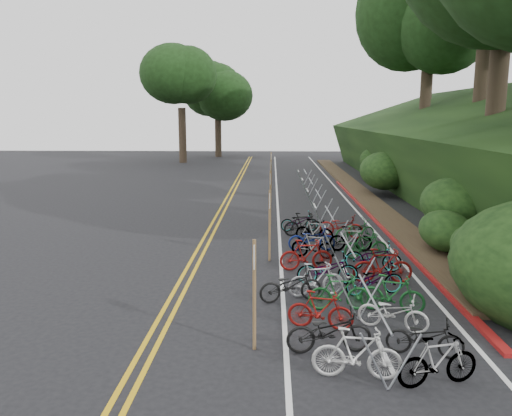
# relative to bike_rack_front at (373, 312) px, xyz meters

# --- Properties ---
(ground) EXTENTS (120.00, 120.00, 0.00)m
(ground) POSITION_rel_bike_rack_front_xyz_m (-2.85, 1.71, -0.87)
(ground) COLOR black
(ground) RESTS_ON ground
(road_markings) EXTENTS (7.47, 80.00, 0.01)m
(road_markings) POSITION_rel_bike_rack_front_xyz_m (-2.22, 11.81, -0.86)
(road_markings) COLOR gold
(road_markings) RESTS_ON ground
(red_curb) EXTENTS (0.25, 28.00, 0.10)m
(red_curb) POSITION_rel_bike_rack_front_xyz_m (2.85, 13.71, -0.82)
(red_curb) COLOR maroon
(red_curb) RESTS_ON ground
(embankment) EXTENTS (14.30, 48.14, 9.11)m
(embankment) POSITION_rel_bike_rack_front_xyz_m (10.11, 20.75, 1.70)
(embankment) COLOR black
(embankment) RESTS_ON ground
(tree_cluster) EXTENTS (32.99, 54.49, 19.35)m
(tree_cluster) POSITION_rel_bike_rack_front_xyz_m (6.91, 23.75, 11.19)
(tree_cluster) COLOR #2D2319
(tree_cluster) RESTS_ON ground
(bike_rack_front) EXTENTS (1.14, 3.44, 1.16)m
(bike_rack_front) POSITION_rel_bike_rack_front_xyz_m (0.00, 0.00, 0.00)
(bike_rack_front) COLOR #8F939C
(bike_rack_front) RESTS_ON ground
(bike_racks_rest) EXTENTS (1.14, 23.00, 1.17)m
(bike_racks_rest) POSITION_rel_bike_rack_front_xyz_m (0.15, 14.71, -0.01)
(bike_racks_rest) COLOR #8F939C
(bike_racks_rest) RESTS_ON ground
(signpost_near) EXTENTS (0.08, 0.40, 2.46)m
(signpost_near) POSITION_rel_bike_rack_front_xyz_m (-2.54, -0.04, 0.54)
(signpost_near) COLOR brown
(signpost_near) RESTS_ON ground
(signposts_rest) EXTENTS (0.08, 18.40, 2.50)m
(signposts_rest) POSITION_rel_bike_rack_front_xyz_m (-2.25, 15.71, 0.56)
(signposts_rest) COLOR brown
(signposts_rest) RESTS_ON ground
(bike_front) EXTENTS (1.06, 1.87, 0.93)m
(bike_front) POSITION_rel_bike_rack_front_xyz_m (-1.65, 2.84, -0.40)
(bike_front) COLOR black
(bike_front) RESTS_ON ground
(bike_valet) EXTENTS (3.19, 14.43, 1.08)m
(bike_valet) POSITION_rel_bike_rack_front_xyz_m (0.09, 4.92, -0.38)
(bike_valet) COLOR beige
(bike_valet) RESTS_ON ground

